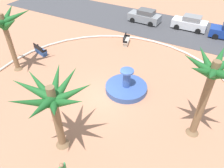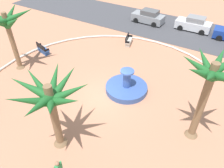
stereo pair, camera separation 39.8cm
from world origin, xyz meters
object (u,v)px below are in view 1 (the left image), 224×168
Objects in this scene: fountain at (126,87)px; palm_tree_mid_plaza at (211,78)px; parked_car_leftmost at (145,16)px; bench_east at (41,51)px; parked_car_second at (190,23)px; palm_tree_by_curb at (53,100)px; palm_tree_near_fountain at (4,26)px; bench_southeast at (126,41)px.

fountain is 0.58× the size of palm_tree_mid_plaza.
parked_car_leftmost is at bearing 106.81° from fountain.
palm_tree_mid_plaza is at bearing -9.51° from bench_east.
parked_car_second is at bearing 84.00° from fountain.
palm_tree_by_curb is at bearing -99.50° from fountain.
parked_car_leftmost is at bearing -172.42° from parked_car_second.
palm_tree_mid_plaza reaches higher than bench_east.
parked_car_second is at bearing 104.72° from palm_tree_mid_plaza.
parked_car_second is at bearing 49.03° from bench_east.
fountain reaches higher than bench_east.
bench_east is at bearing 92.80° from palm_tree_near_fountain.
parked_car_leftmost is at bearing 64.50° from bench_east.
palm_tree_mid_plaza reaches higher than fountain.
parked_car_leftmost is (-4.01, 13.26, 0.49)m from fountain.
palm_tree_near_fountain reaches higher than fountain.
palm_tree_near_fountain is 1.33× the size of parked_car_second.
bench_east is at bearing 174.92° from fountain.
bench_southeast is (6.46, 6.03, 0.00)m from bench_east.
palm_tree_by_curb reaches higher than parked_car_second.
bench_east is 0.42× the size of parked_car_second.
palm_tree_mid_plaza is (15.36, 0.45, 0.28)m from palm_tree_near_fountain.
palm_tree_mid_plaza is at bearing -17.06° from fountain.
fountain is at bearing -73.19° from parked_car_leftmost.
palm_tree_near_fountain is at bearing 153.46° from palm_tree_by_curb.
palm_tree_near_fountain is 0.94× the size of palm_tree_mid_plaza.
fountain is at bearing -63.46° from bench_southeast.
palm_tree_near_fountain is 19.95m from parked_car_second.
bench_east is 8.84m from bench_southeast.
parked_car_leftmost is (5.76, 15.42, -3.31)m from palm_tree_near_fountain.
palm_tree_mid_plaza is at bearing -75.28° from parked_car_second.
fountain is 9.95m from bench_east.
palm_tree_near_fountain is 3.20× the size of bench_east.
palm_tree_near_fountain is at bearing -167.50° from fountain.
bench_southeast is (-9.04, 8.63, -4.03)m from palm_tree_mid_plaza.
palm_tree_near_fountain is 9.71m from palm_tree_by_curb.
palm_tree_mid_plaza is 18.15m from parked_car_leftmost.
parked_car_second reaches higher than bench_east.
palm_tree_mid_plaza is 3.40× the size of bench_east.
palm_tree_near_fountain is at bearing -124.83° from bench_southeast.
palm_tree_by_curb is at bearing -97.11° from parked_car_second.
fountain is 10.70m from palm_tree_near_fountain.
palm_tree_mid_plaza is at bearing -57.33° from parked_car_leftmost.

